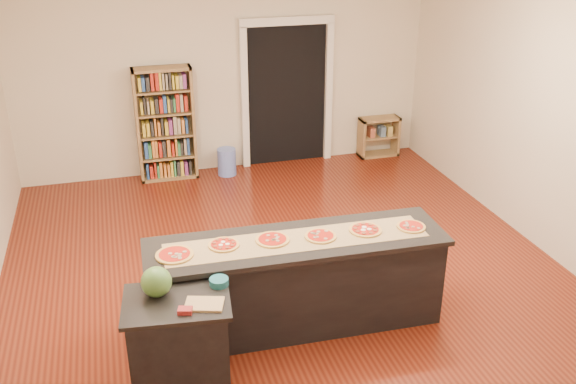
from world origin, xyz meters
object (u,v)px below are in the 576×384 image
object	(u,v)px
side_counter	(180,343)
bookshelf	(165,124)
low_shelf	(379,137)
watermelon	(156,282)
waste_bin	(227,162)
kitchen_island	(297,282)

from	to	relation	value
side_counter	bookshelf	distance (m)	4.53
low_shelf	watermelon	world-z (taller)	watermelon
low_shelf	watermelon	size ratio (longest dim) A/B	2.56
low_shelf	waste_bin	xyz separation A→B (m)	(-2.46, -0.13, -0.11)
side_counter	bookshelf	bearing A→B (deg)	91.76
kitchen_island	watermelon	bearing A→B (deg)	-159.03
kitchen_island	low_shelf	distance (m)	4.68
low_shelf	watermelon	bearing A→B (deg)	-130.87
bookshelf	waste_bin	world-z (taller)	bookshelf
bookshelf	low_shelf	bearing A→B (deg)	0.19
bookshelf	watermelon	xyz separation A→B (m)	(-0.51, -4.38, 0.14)
side_counter	low_shelf	bearing A→B (deg)	57.36
waste_bin	low_shelf	bearing A→B (deg)	2.97
bookshelf	low_shelf	size ratio (longest dim) A/B	2.60
watermelon	waste_bin	bearing A→B (deg)	72.55
low_shelf	waste_bin	bearing A→B (deg)	-177.03
kitchen_island	side_counter	distance (m)	1.29
low_shelf	bookshelf	bearing A→B (deg)	-179.81
kitchen_island	low_shelf	world-z (taller)	kitchen_island
side_counter	low_shelf	xyz separation A→B (m)	(3.67, 4.51, -0.11)
kitchen_island	low_shelf	bearing A→B (deg)	59.26
side_counter	watermelon	xyz separation A→B (m)	(-0.13, 0.11, 0.53)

